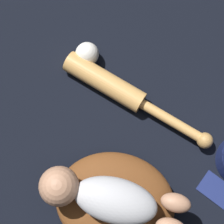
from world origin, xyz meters
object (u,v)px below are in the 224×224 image
(baseball_bat, at_px, (121,91))
(baseball_glove, at_px, (114,209))
(baseball, at_px, (87,54))
(baby_figure, at_px, (104,198))

(baseball_bat, bearing_deg, baseball_glove, 78.50)
(baseball_glove, height_order, baseball, baseball_glove)
(baseball, bearing_deg, baby_figure, 89.62)
(baby_figure, distance_m, baseball_bat, 0.31)
(baseball_bat, bearing_deg, baseball, -57.20)
(baby_figure, bearing_deg, baseball, -90.38)
(baseball_bat, height_order, baseball, baseball)
(baseball_glove, bearing_deg, baby_figure, -58.18)
(baseball_glove, height_order, baby_figure, baby_figure)
(baseball_glove, distance_m, baseball, 0.44)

